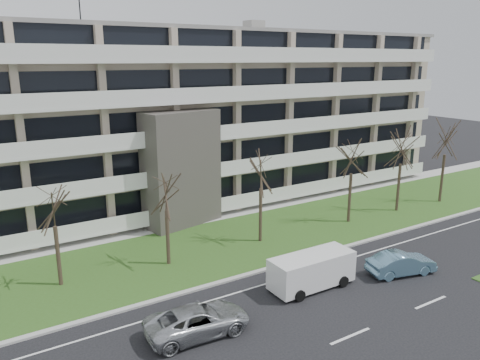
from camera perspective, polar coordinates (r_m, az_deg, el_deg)
ground at (r=24.04m, az=13.29°, el=-18.04°), size 160.00×160.00×0.00m
grass_verge at (r=33.27m, az=-2.85°, el=-8.01°), size 90.00×10.00×0.06m
curb at (r=29.37m, az=2.01°, el=-11.15°), size 90.00×0.35×0.12m
sidewalk at (r=37.85m, az=-6.94°, el=-5.23°), size 90.00×2.00×0.08m
lane_edge_line at (r=28.29m, az=3.75°, el=-12.35°), size 90.00×0.12×0.01m
apartment_building at (r=42.24m, az=-11.25°, el=7.26°), size 60.50×15.10×18.75m
silver_pickup at (r=23.36m, az=-5.16°, el=-16.68°), size 5.24×2.70×1.41m
blue_sedan at (r=30.58m, az=19.06°, el=-9.59°), size 4.48×2.48×1.40m
white_van at (r=27.57m, az=8.87°, el=-10.54°), size 5.12×2.16×1.98m
tree_2 at (r=28.03m, az=-21.89°, el=-2.59°), size 3.24×3.24×6.49m
tree_3 at (r=29.12m, az=-9.05°, el=-1.09°), size 3.24×3.24×6.48m
tree_4 at (r=32.44m, az=2.58°, el=1.53°), size 3.53×3.53×7.06m
tree_5 at (r=37.46m, az=13.53°, el=3.09°), size 3.60×3.60×7.20m
tree_6 at (r=41.48m, az=19.15°, el=4.03°), size 3.72×3.72×7.44m
tree_7 at (r=45.60m, az=23.90°, el=4.96°), size 3.96×3.96×7.92m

